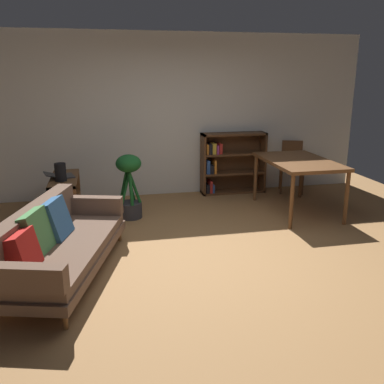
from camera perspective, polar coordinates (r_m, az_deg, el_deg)
The scene contains 10 objects.
ground_plane at distance 5.04m, azimuth 2.08°, elevation -8.20°, with size 8.16×8.16×0.00m, color #9E7042.
back_wall_panel at distance 7.29m, azimuth -3.06°, elevation 10.21°, with size 6.80×0.10×2.70m, color silver.
fabric_couch at distance 4.60m, azimuth -18.05°, elevation -6.50°, with size 1.36×2.23×0.76m.
media_console at distance 6.40m, azimuth -16.63°, elevation -0.81°, with size 0.37×1.09×0.61m.
open_laptop at distance 6.36m, azimuth -17.23°, elevation 2.13°, with size 0.46×0.39×0.07m.
desk_speaker at distance 6.08m, azimuth -17.27°, elevation 2.56°, with size 0.15×0.15×0.25m.
potted_floor_plant at distance 6.16m, azimuth -8.43°, elevation 1.02°, with size 0.36×0.36×0.94m.
dining_table at distance 6.52m, azimuth 14.13°, elevation 3.58°, with size 0.91×1.48×0.80m.
dining_chair_near at distance 7.73m, azimuth 13.28°, elevation 3.88°, with size 0.52×0.53×0.89m.
bookshelf at distance 7.48m, azimuth 5.03°, elevation 3.93°, with size 1.12×0.31×1.06m.
Camera 1 is at (-1.14, -4.47, 2.04)m, focal length 39.66 mm.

